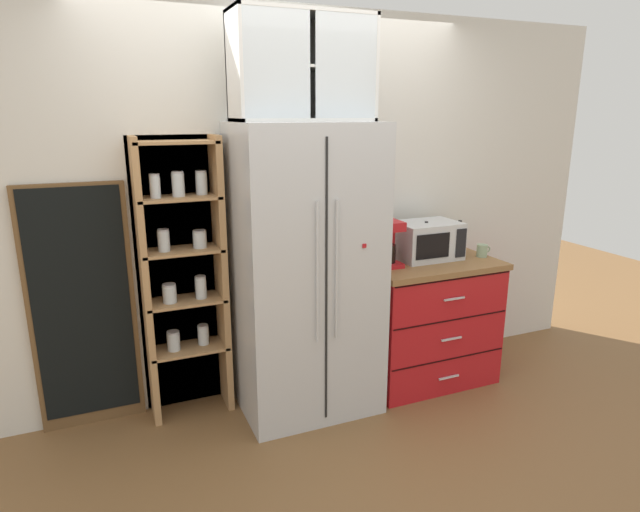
{
  "coord_description": "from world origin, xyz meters",
  "views": [
    {
      "loc": [
        -1.17,
        -2.99,
        1.9
      ],
      "look_at": [
        0.1,
        0.02,
        1.01
      ],
      "focal_mm": 29.99,
      "sensor_mm": 36.0,
      "label": 1
    }
  ],
  "objects_px": {
    "refrigerator": "(305,272)",
    "microwave": "(427,240)",
    "coffee_maker": "(385,243)",
    "bottle_clear": "(425,242)",
    "bottle_amber": "(459,239)",
    "mug_sage": "(482,251)",
    "chalkboard_menu": "(83,309)"
  },
  "relations": [
    {
      "from": "chalkboard_menu",
      "to": "bottle_clear",
      "type": "bearing_deg",
      "value": -6.3
    },
    {
      "from": "mug_sage",
      "to": "chalkboard_menu",
      "type": "height_order",
      "value": "chalkboard_menu"
    },
    {
      "from": "refrigerator",
      "to": "microwave",
      "type": "xyz_separation_m",
      "value": [
        0.95,
        0.06,
        0.1
      ]
    },
    {
      "from": "microwave",
      "to": "coffee_maker",
      "type": "relative_size",
      "value": 1.42
    },
    {
      "from": "refrigerator",
      "to": "bottle_clear",
      "type": "relative_size",
      "value": 6.89
    },
    {
      "from": "bottle_amber",
      "to": "chalkboard_menu",
      "type": "height_order",
      "value": "chalkboard_menu"
    },
    {
      "from": "microwave",
      "to": "mug_sage",
      "type": "xyz_separation_m",
      "value": [
        0.39,
        -0.12,
        -0.08
      ]
    },
    {
      "from": "coffee_maker",
      "to": "mug_sage",
      "type": "relative_size",
      "value": 2.79
    },
    {
      "from": "microwave",
      "to": "bottle_amber",
      "type": "bearing_deg",
      "value": 3.12
    },
    {
      "from": "mug_sage",
      "to": "microwave",
      "type": "bearing_deg",
      "value": 162.28
    },
    {
      "from": "microwave",
      "to": "chalkboard_menu",
      "type": "relative_size",
      "value": 0.29
    },
    {
      "from": "bottle_amber",
      "to": "mug_sage",
      "type": "bearing_deg",
      "value": -53.87
    },
    {
      "from": "refrigerator",
      "to": "coffee_maker",
      "type": "bearing_deg",
      "value": 2.23
    },
    {
      "from": "coffee_maker",
      "to": "bottle_clear",
      "type": "xyz_separation_m",
      "value": [
        0.35,
        0.03,
        -0.04
      ]
    },
    {
      "from": "microwave",
      "to": "chalkboard_menu",
      "type": "height_order",
      "value": "chalkboard_menu"
    },
    {
      "from": "bottle_clear",
      "to": "chalkboard_menu",
      "type": "relative_size",
      "value": 0.18
    },
    {
      "from": "refrigerator",
      "to": "coffee_maker",
      "type": "distance_m",
      "value": 0.6
    },
    {
      "from": "bottle_amber",
      "to": "microwave",
      "type": "bearing_deg",
      "value": -176.88
    },
    {
      "from": "mug_sage",
      "to": "chalkboard_menu",
      "type": "xyz_separation_m",
      "value": [
        -2.65,
        0.36,
        -0.18
      ]
    },
    {
      "from": "coffee_maker",
      "to": "bottle_clear",
      "type": "relative_size",
      "value": 1.16
    },
    {
      "from": "coffee_maker",
      "to": "bottle_amber",
      "type": "bearing_deg",
      "value": 5.08
    },
    {
      "from": "refrigerator",
      "to": "chalkboard_menu",
      "type": "distance_m",
      "value": 1.36
    },
    {
      "from": "refrigerator",
      "to": "bottle_clear",
      "type": "bearing_deg",
      "value": 3.52
    },
    {
      "from": "bottle_clear",
      "to": "bottle_amber",
      "type": "bearing_deg",
      "value": 4.39
    },
    {
      "from": "bottle_clear",
      "to": "chalkboard_menu",
      "type": "xyz_separation_m",
      "value": [
        -2.24,
        0.25,
        -0.25
      ]
    },
    {
      "from": "refrigerator",
      "to": "chalkboard_menu",
      "type": "xyz_separation_m",
      "value": [
        -1.31,
        0.3,
        -0.16
      ]
    },
    {
      "from": "bottle_amber",
      "to": "bottle_clear",
      "type": "height_order",
      "value": "bottle_clear"
    },
    {
      "from": "mug_sage",
      "to": "bottle_amber",
      "type": "distance_m",
      "value": 0.18
    },
    {
      "from": "mug_sage",
      "to": "refrigerator",
      "type": "bearing_deg",
      "value": 177.44
    },
    {
      "from": "mug_sage",
      "to": "bottle_clear",
      "type": "relative_size",
      "value": 0.41
    },
    {
      "from": "coffee_maker",
      "to": "chalkboard_menu",
      "type": "bearing_deg",
      "value": 171.55
    },
    {
      "from": "microwave",
      "to": "bottle_amber",
      "type": "height_order",
      "value": "microwave"
    }
  ]
}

